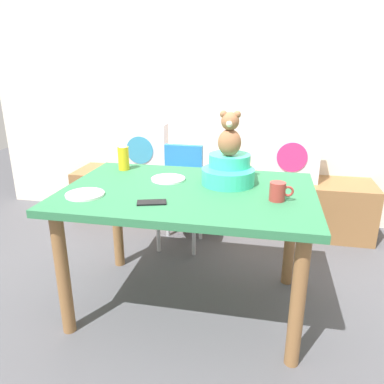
{
  "coord_description": "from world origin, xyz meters",
  "views": [
    {
      "loc": [
        0.41,
        -1.89,
        1.4
      ],
      "look_at": [
        0.0,
        0.1,
        0.69
      ],
      "focal_mm": 34.9,
      "sensor_mm": 36.0,
      "label": 1
    }
  ],
  "objects": [
    {
      "name": "cell_phone",
      "position": [
        -0.13,
        -0.24,
        0.74
      ],
      "size": [
        0.16,
        0.11,
        0.01
      ],
      "primitive_type": "cube",
      "rotation": [
        0.0,
        0.0,
        1.87
      ],
      "color": "black",
      "rests_on": "dining_table"
    },
    {
      "name": "ground_plane",
      "position": [
        0.0,
        0.0,
        0.0
      ],
      "size": [
        8.0,
        8.0,
        0.0
      ],
      "primitive_type": "plane",
      "color": "#4C4C51"
    },
    {
      "name": "dinner_plate_near",
      "position": [
        -0.51,
        -0.21,
        0.75
      ],
      "size": [
        0.2,
        0.2,
        0.01
      ],
      "primitive_type": "cylinder",
      "color": "white",
      "rests_on": "dining_table"
    },
    {
      "name": "highchair",
      "position": [
        -0.23,
        0.77,
        0.52
      ],
      "size": [
        0.34,
        0.45,
        0.79
      ],
      "color": "#2672B2",
      "rests_on": "ground_plane"
    },
    {
      "name": "back_wall",
      "position": [
        0.0,
        1.47,
        1.3
      ],
      "size": [
        4.4,
        0.1,
        2.6
      ],
      "primitive_type": "cube",
      "color": "silver",
      "rests_on": "ground_plane"
    },
    {
      "name": "book_stack",
      "position": [
        0.02,
        1.2,
        0.51
      ],
      "size": [
        0.2,
        0.14,
        0.09
      ],
      "primitive_type": "cube",
      "color": "#B69BB1",
      "rests_on": "window_bench"
    },
    {
      "name": "teddy_bear",
      "position": [
        0.2,
        0.16,
        1.02
      ],
      "size": [
        0.13,
        0.12,
        0.25
      ],
      "color": "#9A6341",
      "rests_on": "infant_seat_teal"
    },
    {
      "name": "dinner_plate_far",
      "position": [
        -0.15,
        0.14,
        0.75
      ],
      "size": [
        0.2,
        0.2,
        0.01
      ],
      "primitive_type": "cylinder",
      "color": "white",
      "rests_on": "dining_table"
    },
    {
      "name": "pillow_floral_right",
      "position": [
        0.61,
        1.18,
        0.68
      ],
      "size": [
        0.44,
        0.15,
        0.44
      ],
      "color": "silver",
      "rests_on": "window_bench"
    },
    {
      "name": "ketchup_bottle",
      "position": [
        -0.49,
        0.3,
        0.83
      ],
      "size": [
        0.07,
        0.07,
        0.18
      ],
      "color": "gold",
      "rests_on": "dining_table"
    },
    {
      "name": "infant_seat_teal",
      "position": [
        0.2,
        0.16,
        0.81
      ],
      "size": [
        0.3,
        0.33,
        0.16
      ],
      "color": "#37CAA1",
      "rests_on": "dining_table"
    },
    {
      "name": "pillow_floral_left",
      "position": [
        -0.67,
        1.18,
        0.68
      ],
      "size": [
        0.44,
        0.15,
        0.44
      ],
      "color": "silver",
      "rests_on": "window_bench"
    },
    {
      "name": "dining_table",
      "position": [
        0.0,
        0.0,
        0.64
      ],
      "size": [
        1.36,
        0.91,
        0.74
      ],
      "color": "#2D7247",
      "rests_on": "ground_plane"
    },
    {
      "name": "window_bench",
      "position": [
        0.0,
        1.2,
        0.23
      ],
      "size": [
        2.6,
        0.44,
        0.46
      ],
      "primitive_type": "cube",
      "color": "olive",
      "rests_on": "ground_plane"
    },
    {
      "name": "coffee_mug",
      "position": [
        0.48,
        -0.08,
        0.79
      ],
      "size": [
        0.12,
        0.08,
        0.09
      ],
      "color": "#9E332D",
      "rests_on": "dining_table"
    }
  ]
}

